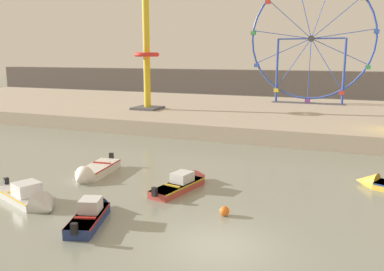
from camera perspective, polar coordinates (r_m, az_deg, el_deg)
ground_plane at (r=15.70m, az=3.42°, el=-15.02°), size 240.00×240.00×0.00m
quay_promenade at (r=44.21m, az=16.35°, el=2.47°), size 110.00×25.55×1.30m
distant_town_skyline at (r=72.20m, az=18.94°, el=6.72°), size 140.00×3.00×4.40m
motorboat_navy_blue at (r=18.30m, az=-13.67°, el=-10.36°), size 2.21×4.07×1.28m
motorboat_pale_grey at (r=20.94m, az=-21.41°, el=-8.17°), size 4.78×2.91×1.44m
motorboat_faded_red at (r=21.93m, az=-0.91°, el=-6.53°), size 1.91×4.72×1.23m
motorboat_white_red_stripe at (r=24.48m, az=-13.62°, el=-4.97°), size 1.85×4.46×1.26m
ferris_wheel_blue_frame at (r=50.59m, az=16.22°, el=12.57°), size 14.27×1.20×14.58m
drop_tower_yellow_tower at (r=43.62m, az=-6.36°, el=12.34°), size 2.80×2.80×16.25m
mooring_buoy_orange at (r=18.26m, az=4.51°, el=-10.43°), size 0.44×0.44×0.44m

